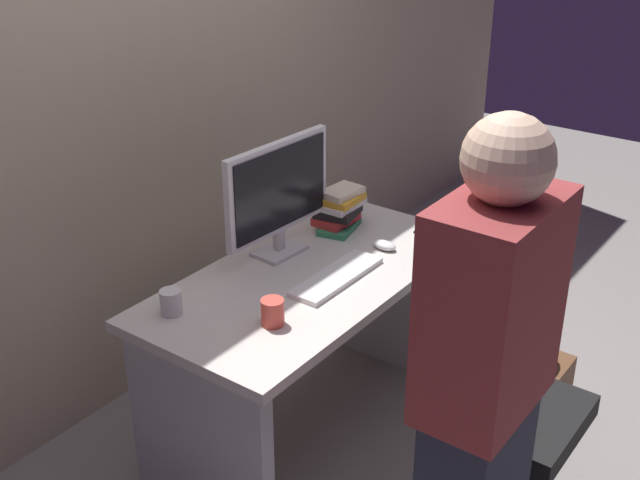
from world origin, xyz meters
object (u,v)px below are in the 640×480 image
object	(u,v)px
desk	(310,325)
cup_by_monitor	(171,302)
monitor	(278,192)
cup_near_keyboard	(273,312)
keyboard	(337,277)
mouse	(384,245)
person_at_desk	(482,405)
handbag	(542,395)
book_stack	(339,209)
cell_phone	(432,236)
office_chair	(495,415)

from	to	relation	value
desk	cup_by_monitor	size ratio (longest dim) A/B	15.56
monitor	cup_near_keyboard	xyz separation A→B (m)	(-0.43, -0.31, -0.21)
keyboard	mouse	world-z (taller)	mouse
person_at_desk	cup_by_monitor	xyz separation A→B (m)	(-0.03, 1.14, -0.06)
cup_by_monitor	handbag	distance (m)	1.60
person_at_desk	cup_near_keyboard	bearing A→B (deg)	81.55
book_stack	cell_phone	xyz separation A→B (m)	(0.16, -0.36, -0.08)
desk	person_at_desk	bearing A→B (deg)	-117.40
office_chair	cup_near_keyboard	size ratio (longest dim) A/B	10.17
person_at_desk	keyboard	xyz separation A→B (m)	(0.50, 0.82, -0.10)
keyboard	office_chair	bearing A→B (deg)	-90.77
cup_by_monitor	handbag	world-z (taller)	cup_by_monitor
person_at_desk	desk	bearing A→B (deg)	62.60
monitor	book_stack	distance (m)	0.37
cup_near_keyboard	desk	bearing A→B (deg)	18.46
person_at_desk	cup_near_keyboard	size ratio (longest dim) A/B	17.72
monitor	handbag	world-z (taller)	monitor
monitor	cup_near_keyboard	bearing A→B (deg)	-143.66
person_at_desk	book_stack	xyz separation A→B (m)	(0.88, 1.08, -0.02)
handbag	desk	bearing A→B (deg)	129.04
cell_phone	person_at_desk	bearing A→B (deg)	-132.57
desk	cup_near_keyboard	bearing A→B (deg)	-161.54
monitor	mouse	distance (m)	0.48
desk	cup_by_monitor	distance (m)	0.62
mouse	office_chair	bearing A→B (deg)	-116.29
person_at_desk	cell_phone	bearing A→B (deg)	34.78
desk	cup_by_monitor	xyz separation A→B (m)	(-0.51, 0.20, 0.27)
desk	mouse	distance (m)	0.43
desk	book_stack	size ratio (longest dim) A/B	5.88
book_stack	office_chair	bearing A→B (deg)	-112.65
office_chair	book_stack	distance (m)	1.08
book_stack	mouse	bearing A→B (deg)	-102.56
office_chair	mouse	size ratio (longest dim) A/B	9.40
office_chair	person_at_desk	world-z (taller)	person_at_desk
person_at_desk	cell_phone	distance (m)	1.26
cup_near_keyboard	handbag	world-z (taller)	cup_near_keyboard
cup_by_monitor	book_stack	size ratio (longest dim) A/B	0.38
person_at_desk	cup_by_monitor	size ratio (longest dim) A/B	18.61
desk	handbag	size ratio (longest dim) A/B	3.63
monitor	handbag	xyz separation A→B (m)	(0.54, -0.94, -0.85)
desk	keyboard	size ratio (longest dim) A/B	3.19
cell_phone	book_stack	bearing A→B (deg)	126.08
cell_phone	keyboard	bearing A→B (deg)	-178.59
desk	monitor	bearing A→B (deg)	71.62
mouse	book_stack	bearing A→B (deg)	77.44
mouse	cell_phone	size ratio (longest dim) A/B	0.69
keyboard	person_at_desk	bearing A→B (deg)	-121.12
office_chair	keyboard	bearing A→B (deg)	88.86
person_at_desk	monitor	size ratio (longest dim) A/B	3.03
mouse	handbag	bearing A→B (deg)	-66.65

